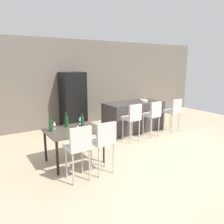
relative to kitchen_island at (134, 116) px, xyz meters
The scene contains 18 objects.
ground_plane 1.30m from the kitchen_island, 114.37° to the right, with size 10.00×10.00×0.00m, color #C6B28E.
back_wall 2.08m from the kitchen_island, 106.01° to the left, with size 10.00×0.12×2.90m, color #665B51.
kitchen_island is the anchor object (origin of this frame).
bar_chair_left 1.08m from the kitchen_island, 129.88° to the right, with size 0.41×0.41×1.05m.
bar_chair_middle 0.85m from the kitchen_island, 85.33° to the right, with size 0.43×0.43×1.05m.
bar_chair_right 1.25m from the kitchen_island, 41.14° to the right, with size 0.42×0.42×1.05m.
dining_table 2.79m from the kitchen_island, 155.59° to the right, with size 1.15×0.89×0.74m.
dining_chair_near 3.42m from the kitchen_island, 145.02° to the right, with size 0.40×0.40×1.05m.
dining_chair_far 3.01m from the kitchen_island, 139.32° to the right, with size 0.40×0.40×1.05m.
wine_bottle_right 2.78m from the kitchen_island, 160.83° to the right, with size 0.08×0.08×0.33m.
wine_bottle_left 2.52m from the kitchen_island, 155.81° to the right, with size 0.07×0.07×0.29m.
wine_bottle_corner 3.18m from the kitchen_island, 161.16° to the right, with size 0.08×0.08×0.32m.
wine_glass_middle 2.97m from the kitchen_island, 150.80° to the right, with size 0.07×0.07×0.17m.
wine_glass_far 3.04m from the kitchen_island, 162.32° to the right, with size 0.07×0.07×0.17m.
wine_glass_near 2.42m from the kitchen_island, 159.45° to the right, with size 0.07×0.07×0.17m.
refrigerator 2.04m from the kitchen_island, 138.60° to the left, with size 0.72×0.68×1.84m, color black.
fruit_bowl 0.60m from the kitchen_island, 21.68° to the right, with size 0.23×0.23×0.07m, color beige.
potted_plant 1.94m from the kitchen_island, 42.37° to the left, with size 0.45×0.45×0.65m.
Camera 1 is at (-3.82, -4.30, 2.12)m, focal length 35.71 mm.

